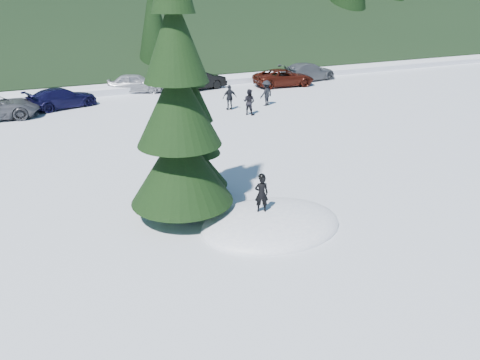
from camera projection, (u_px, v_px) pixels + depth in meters
name	position (u px, v px, depth m)	size (l,w,h in m)	color
ground	(271.00, 225.00, 14.40)	(200.00, 200.00, 0.00)	white
snow_mound	(271.00, 225.00, 14.40)	(4.48, 3.52, 0.96)	white
spruce_tall	(178.00, 115.00, 13.75)	(3.20, 3.20, 8.60)	black
spruce_short	(194.00, 138.00, 15.78)	(2.20, 2.20, 5.37)	black
child_skier	(261.00, 194.00, 14.02)	(0.42, 0.28, 1.15)	black
adult_0	(249.00, 102.00, 27.26)	(0.73, 0.57, 1.51)	black
adult_1	(230.00, 97.00, 28.41)	(0.89, 0.37, 1.51)	black
adult_2	(266.00, 93.00, 29.49)	(1.02, 0.59, 1.58)	black
car_3	(62.00, 98.00, 28.92)	(1.74, 4.29, 1.24)	black
car_4	(136.00, 83.00, 33.50)	(1.58, 3.92, 1.34)	#A0A1A9
car_5	(197.00, 80.00, 34.35)	(1.53, 4.38, 1.44)	black
car_6	(284.00, 78.00, 35.77)	(2.16, 4.68, 1.30)	#3F130B
car_7	(308.00, 72.00, 38.00)	(2.02, 4.96, 1.44)	#52555A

